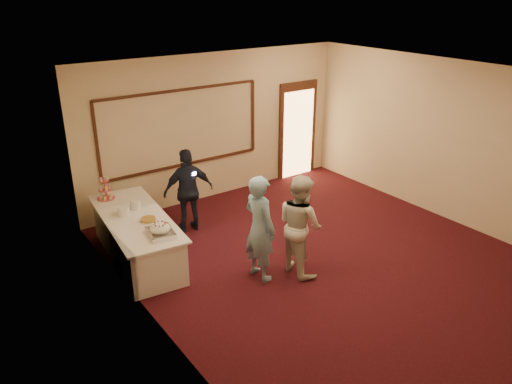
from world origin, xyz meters
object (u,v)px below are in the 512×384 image
pavlova_tray (160,230)px  guest (189,191)px  man (260,228)px  cupcake_stand (105,190)px  buffet_table (137,238)px  tart (148,220)px  plate_stack_b (135,204)px  plate_stack_a (124,211)px  woman (300,225)px

pavlova_tray → guest: size_ratio=0.35×
man → guest: man is taller
cupcake_stand → pavlova_tray: bearing=-84.0°
cupcake_stand → buffet_table: bearing=-82.9°
buffet_table → tart: (0.11, -0.29, 0.41)m
buffet_table → tart: tart is taller
buffet_table → man: bearing=-50.4°
plate_stack_b → guest: bearing=7.9°
tart → guest: bearing=33.5°
tart → plate_stack_a: bearing=118.6°
pavlova_tray → cupcake_stand: cupcake_stand is taller
woman → guest: 2.37m
pavlova_tray → plate_stack_b: 1.11m
man → woman: bearing=-113.6°
guest → tart: bearing=45.1°
woman → plate_stack_b: bearing=43.3°
plate_stack_b → woman: size_ratio=0.11×
pavlova_tray → plate_stack_b: (0.07, 1.11, -0.00)m
plate_stack_a → woman: (2.06, -1.95, -0.04)m
plate_stack_b → man: (1.18, -1.90, -0.01)m
pavlova_tray → woman: (1.87, -1.00, -0.04)m
man → guest: size_ratio=1.08×
buffet_table → pavlova_tray: (0.07, -0.81, 0.46)m
plate_stack_a → guest: guest is taller
buffet_table → plate_stack_b: plate_stack_b is taller
plate_stack_a → buffet_table: bearing=-48.4°
cupcake_stand → tart: bearing=-79.6°
pavlova_tray → cupcake_stand: 1.80m
man → woman: (0.61, -0.21, -0.03)m
buffet_table → plate_stack_a: bearing=131.6°
pavlova_tray → tart: pavlova_tray is taller
woman → pavlova_tray: bearing=64.8°
cupcake_stand → woman: bearing=-53.5°
buffet_table → plate_stack_a: size_ratio=13.02×
buffet_table → cupcake_stand: bearing=97.1°
plate_stack_b → guest: guest is taller
plate_stack_a → man: 2.26m
tart → man: size_ratio=0.16×
tart → man: (1.22, -1.32, 0.05)m
pavlova_tray → plate_stack_a: (-0.19, 0.95, 0.00)m
buffet_table → pavlova_tray: 0.94m
woman → tart: bearing=53.0°
tart → guest: (1.10, 0.73, -0.02)m
pavlova_tray → buffet_table: bearing=94.7°
plate_stack_a → tart: bearing=-61.4°
guest → woman: bearing=119.5°
plate_stack_a → guest: size_ratio=0.13×
buffet_table → tart: bearing=-69.1°
guest → man: bearing=104.8°
cupcake_stand → tart: 1.29m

